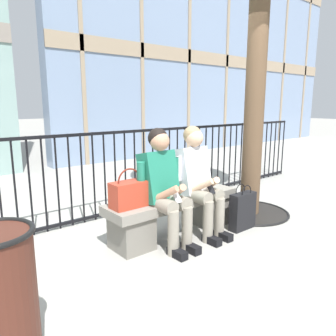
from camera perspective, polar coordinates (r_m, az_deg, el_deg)
ground_plane at (r=3.72m, az=1.00°, el=-11.63°), size 60.00×60.00×0.00m
stone_bench at (r=3.63m, az=1.01°, el=-7.68°), size 1.60×0.44×0.45m
seated_person_with_phone at (r=3.28m, az=-0.70°, el=-2.84°), size 0.52×0.66×1.21m
seated_person_companion at (r=3.59m, az=5.30°, el=-1.63°), size 0.52×0.66×1.21m
handbag_on_bench at (r=3.20m, az=-6.80°, el=-4.51°), size 0.37×0.19×0.39m
shopping_bag at (r=3.90m, az=13.01°, el=-7.33°), size 0.35×0.12×0.54m
plaza_railing at (r=4.32m, az=-7.54°, el=-0.66°), size 7.65×0.04×1.11m
building_facade_right at (r=11.56m, az=9.81°, el=26.50°), size 11.63×0.43×9.00m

